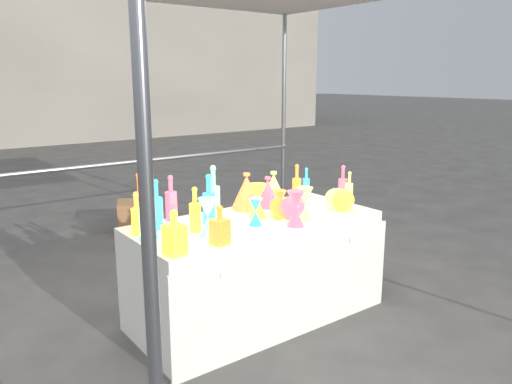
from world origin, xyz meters
TOP-DOWN VIEW (x-y plane):
  - ground at (0.00, 0.00)m, footprint 80.00×80.00m
  - display_table at (0.00, -0.01)m, footprint 1.84×0.83m
  - background_building at (4.00, 14.00)m, footprint 14.00×6.00m
  - cardboard_box_closed at (0.19, 2.47)m, footprint 0.61×0.53m
  - cardboard_box_flat at (1.03, 1.98)m, footprint 0.83×0.76m
  - bottle_0 at (-0.83, 0.17)m, footprint 0.07×0.07m
  - bottle_1 at (-0.67, 0.21)m, footprint 0.09×0.09m
  - bottle_2 at (-0.73, 0.33)m, footprint 0.09×0.09m
  - bottle_3 at (-0.49, 0.35)m, footprint 0.09×0.09m
  - bottle_4 at (-0.77, 0.15)m, footprint 0.08×0.08m
  - bottle_5 at (-0.29, 0.10)m, footprint 0.12×0.12m
  - bottle_6 at (-0.49, 0.01)m, footprint 0.09×0.09m
  - bottle_7 at (-0.35, 0.06)m, footprint 0.09×0.09m
  - decanter_0 at (-0.81, -0.31)m, footprint 0.12×0.12m
  - decanter_1 at (-0.51, -0.31)m, footprint 0.11×0.11m
  - decanter_2 at (-0.80, 0.06)m, footprint 0.12×0.12m
  - hourglass_0 at (0.16, -0.07)m, footprint 0.13×0.13m
  - hourglass_1 at (0.12, -0.30)m, footprint 0.16×0.16m
  - hourglass_2 at (0.27, -0.21)m, footprint 0.15×0.15m
  - hourglass_3 at (-0.48, -0.13)m, footprint 0.13×0.13m
  - hourglass_4 at (0.04, 0.03)m, footprint 0.14×0.14m
  - hourglass_5 at (-0.09, -0.12)m, footprint 0.10×0.10m
  - globe_0 at (0.67, -0.20)m, footprint 0.21×0.21m
  - globe_1 at (0.66, -0.15)m, footprint 0.21×0.21m
  - globe_2 at (0.20, -0.03)m, footprint 0.20×0.20m
  - globe_3 at (0.23, -0.14)m, footprint 0.24×0.24m
  - lampshade_0 at (0.12, 0.28)m, footprint 0.28×0.28m
  - lampshade_2 at (0.29, 0.24)m, footprint 0.25×0.25m
  - lampshade_3 at (0.38, 0.28)m, footprint 0.29×0.29m
  - bottle_8 at (0.74, 0.28)m, footprint 0.07×0.07m
  - bottle_9 at (0.55, 0.18)m, footprint 0.08×0.08m
  - bottle_10 at (0.86, -0.02)m, footprint 0.08×0.08m
  - bottle_11 at (0.86, -0.09)m, footprint 0.07×0.07m

SIDE VIEW (x-z plane):
  - ground at x=0.00m, z-range 0.00..0.00m
  - cardboard_box_flat at x=1.03m, z-range 0.00..0.06m
  - cardboard_box_closed at x=0.19m, z-range 0.00..0.37m
  - display_table at x=0.00m, z-range 0.00..0.75m
  - globe_2 at x=0.20m, z-range 0.75..0.87m
  - globe_1 at x=0.66m, z-range 0.75..0.90m
  - globe_0 at x=0.67m, z-range 0.75..0.90m
  - globe_3 at x=0.23m, z-range 0.75..0.90m
  - hourglass_5 at x=-0.09m, z-range 0.75..0.94m
  - hourglass_0 at x=0.16m, z-range 0.75..0.95m
  - hourglass_2 at x=0.27m, z-range 0.75..0.99m
  - lampshade_2 at x=0.29m, z-range 0.75..0.99m
  - hourglass_1 at x=0.12m, z-range 0.75..1.00m
  - decanter_1 at x=-0.51m, z-range 0.75..1.00m
  - hourglass_4 at x=0.04m, z-range 0.75..1.00m
  - hourglass_3 at x=-0.48m, z-range 0.75..1.00m
  - decanter_2 at x=-0.80m, z-range 0.75..1.00m
  - bottle_8 at x=0.74m, z-range 0.75..1.01m
  - lampshade_3 at x=0.38m, z-range 0.75..1.01m
  - decanter_0 at x=-0.81m, z-range 0.75..1.02m
  - bottle_11 at x=0.86m, z-range 0.75..1.02m
  - bottle_0 at x=-0.83m, z-range 0.75..1.03m
  - lampshade_0 at x=0.12m, z-range 0.75..1.03m
  - bottle_6 at x=-0.49m, z-range 0.75..1.05m
  - bottle_10 at x=0.86m, z-range 0.75..1.06m
  - bottle_4 at x=-0.77m, z-range 0.75..1.06m
  - bottle_9 at x=0.55m, z-range 0.75..1.07m
  - bottle_3 at x=-0.49m, z-range 0.75..1.07m
  - bottle_1 at x=-0.67m, z-range 0.75..1.09m
  - bottle_7 at x=-0.35m, z-range 0.75..1.11m
  - bottle_2 at x=-0.73m, z-range 0.75..1.12m
  - bottle_5 at x=-0.29m, z-range 0.75..1.16m
  - background_building at x=4.00m, z-range 0.00..6.00m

